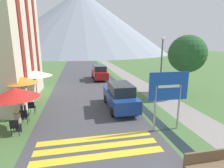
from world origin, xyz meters
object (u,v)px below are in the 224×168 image
parked_car_near (120,96)px  person_seated_far (18,119)px  cafe_chair_far_left (25,100)px  cafe_chair_near_right (24,115)px  cafe_umbrella_rear_white (35,73)px  parked_car_far (100,72)px  road_sign (168,91)px  cafe_chair_middle (32,107)px  cafe_umbrella_middle_orange (21,80)px  cafe_chair_nearest (15,126)px  tree_by_path (187,54)px  cafe_umbrella_front_red (15,93)px  streetlamp (161,62)px  person_standing_terrace (23,103)px  cafe_chair_far_right (29,99)px

parked_car_near → person_seated_far: size_ratio=3.60×
cafe_chair_far_left → cafe_chair_near_right: 2.94m
person_seated_far → cafe_umbrella_rear_white: bearing=90.3°
parked_car_far → person_seated_far: parked_car_far is taller
road_sign → cafe_umbrella_rear_white: size_ratio=1.24×
cafe_chair_middle → cafe_umbrella_rear_white: (-0.17, 2.52, 1.77)m
road_sign → cafe_umbrella_middle_orange: 8.80m
cafe_chair_nearest → cafe_chair_middle: same height
parked_car_near → cafe_umbrella_middle_orange: cafe_umbrella_middle_orange is taller
parked_car_far → person_seated_far: (-5.90, -12.62, -0.24)m
parked_car_near → tree_by_path: bearing=20.2°
cafe_umbrella_rear_white → parked_car_near: bearing=-23.8°
road_sign → tree_by_path: 7.86m
parked_car_far → tree_by_path: (6.63, -8.04, 2.67)m
cafe_umbrella_front_red → streetlamp: size_ratio=0.47×
cafe_chair_near_right → parked_car_near: bearing=29.7°
parked_car_near → cafe_chair_nearest: bearing=-156.3°
cafe_chair_nearest → road_sign: bearing=-2.2°
cafe_umbrella_middle_orange → person_standing_terrace: cafe_umbrella_middle_orange is taller
cafe_chair_nearest → cafe_umbrella_middle_orange: (-0.33, 2.92, 1.73)m
cafe_chair_near_right → cafe_umbrella_front_red: (-0.05, -0.78, 1.54)m
cafe_chair_near_right → streetlamp: streetlamp is taller
cafe_chair_near_right → cafe_umbrella_rear_white: 4.32m
road_sign → cafe_umbrella_front_red: road_sign is taller
cafe_umbrella_middle_orange → tree_by_path: (12.86, 2.10, 1.33)m
cafe_chair_far_right → cafe_umbrella_front_red: 4.13m
cafe_umbrella_front_red → streetlamp: streetlamp is taller
parked_car_near → cafe_chair_middle: size_ratio=5.12×
parked_car_far → tree_by_path: size_ratio=0.81×
cafe_chair_far_right → cafe_umbrella_rear_white: cafe_umbrella_rear_white is taller
road_sign → person_standing_terrace: road_sign is taller
cafe_chair_middle → tree_by_path: size_ratio=0.16×
cafe_umbrella_front_red → cafe_umbrella_rear_white: size_ratio=0.95×
cafe_chair_nearest → cafe_umbrella_rear_white: size_ratio=0.34×
parked_car_near → cafe_chair_far_left: (-6.57, 1.56, -0.40)m
parked_car_far → cafe_chair_far_right: 10.78m
cafe_umbrella_front_red → cafe_chair_far_left: bearing=99.6°
parked_car_near → person_seated_far: bearing=-160.1°
cafe_chair_far_left → person_seated_far: size_ratio=0.70×
cafe_umbrella_front_red → cafe_chair_far_right: bearing=96.6°
cafe_chair_far_right → person_seated_far: 3.92m
cafe_chair_far_left → tree_by_path: 13.51m
cafe_chair_middle → person_standing_terrace: person_standing_terrace is taller
cafe_umbrella_middle_orange → person_standing_terrace: (0.19, -0.92, -1.23)m
cafe_chair_near_right → cafe_chair_nearest: bearing=-75.5°
parked_car_far → person_seated_far: size_ratio=3.47×
cafe_chair_far_left → tree_by_path: size_ratio=0.16×
parked_car_near → cafe_umbrella_front_red: bearing=-160.7°
person_seated_far → tree_by_path: 13.65m
cafe_chair_far_left → cafe_umbrella_middle_orange: cafe_umbrella_middle_orange is taller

